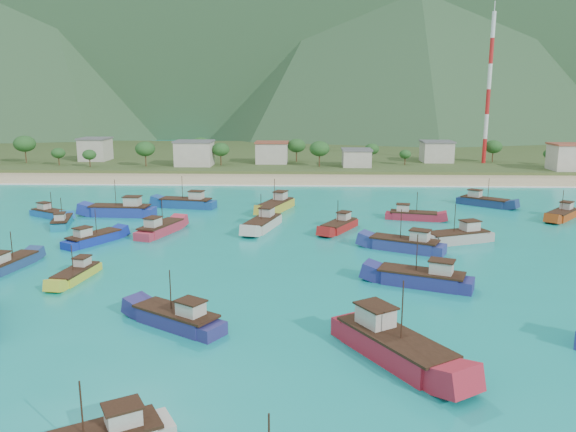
{
  "coord_description": "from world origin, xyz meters",
  "views": [
    {
      "loc": [
        5.47,
        -73.05,
        22.49
      ],
      "look_at": [
        2.2,
        18.0,
        3.0
      ],
      "focal_mm": 35.0,
      "sensor_mm": 36.0,
      "label": 1
    }
  ],
  "objects_px": {
    "radio_tower": "(489,89)",
    "boat_7": "(160,230)",
    "boat_13": "(484,202)",
    "boat_16": "(423,279)",
    "boat_21": "(62,223)",
    "boat_8": "(392,347)",
    "boat_24": "(406,245)",
    "boat_31": "(177,320)",
    "boat_6": "(77,275)",
    "boat_27": "(121,211)",
    "boat_26": "(50,214)",
    "boat_17": "(412,216)",
    "boat_32": "(187,203)",
    "boat_29": "(562,215)",
    "boat_30": "(10,265)",
    "boat_22": "(339,227)",
    "boat_23": "(263,224)",
    "boat_20": "(93,239)",
    "boat_25": "(458,237)",
    "boat_14": "(276,206)"
  },
  "relations": [
    {
      "from": "boat_31",
      "to": "radio_tower",
      "type": "bearing_deg",
      "value": 4.22
    },
    {
      "from": "boat_8",
      "to": "boat_27",
      "type": "distance_m",
      "value": 72.41
    },
    {
      "from": "boat_13",
      "to": "boat_16",
      "type": "distance_m",
      "value": 56.41
    },
    {
      "from": "boat_13",
      "to": "boat_27",
      "type": "height_order",
      "value": "boat_27"
    },
    {
      "from": "boat_8",
      "to": "boat_13",
      "type": "distance_m",
      "value": 76.73
    },
    {
      "from": "boat_23",
      "to": "boat_27",
      "type": "bearing_deg",
      "value": -3.76
    },
    {
      "from": "boat_24",
      "to": "boat_27",
      "type": "distance_m",
      "value": 55.28
    },
    {
      "from": "boat_8",
      "to": "boat_24",
      "type": "height_order",
      "value": "boat_8"
    },
    {
      "from": "boat_30",
      "to": "boat_7",
      "type": "bearing_deg",
      "value": 63.25
    },
    {
      "from": "boat_6",
      "to": "boat_30",
      "type": "distance_m",
      "value": 11.22
    },
    {
      "from": "boat_21",
      "to": "boat_16",
      "type": "bearing_deg",
      "value": -43.38
    },
    {
      "from": "boat_21",
      "to": "boat_26",
      "type": "xyz_separation_m",
      "value": [
        -5.41,
        7.12,
        -0.0
      ]
    },
    {
      "from": "radio_tower",
      "to": "boat_27",
      "type": "distance_m",
      "value": 122.16
    },
    {
      "from": "boat_26",
      "to": "boat_31",
      "type": "relative_size",
      "value": 0.87
    },
    {
      "from": "boat_6",
      "to": "boat_21",
      "type": "distance_m",
      "value": 32.51
    },
    {
      "from": "boat_13",
      "to": "boat_23",
      "type": "bearing_deg",
      "value": -24.8
    },
    {
      "from": "boat_31",
      "to": "boat_32",
      "type": "distance_m",
      "value": 61.91
    },
    {
      "from": "boat_13",
      "to": "boat_16",
      "type": "bearing_deg",
      "value": 14.57
    },
    {
      "from": "boat_32",
      "to": "boat_29",
      "type": "bearing_deg",
      "value": -85.9
    },
    {
      "from": "boat_8",
      "to": "boat_6",
      "type": "bearing_deg",
      "value": -61.67
    },
    {
      "from": "boat_21",
      "to": "boat_29",
      "type": "relative_size",
      "value": 0.99
    },
    {
      "from": "boat_17",
      "to": "boat_30",
      "type": "height_order",
      "value": "boat_17"
    },
    {
      "from": "boat_8",
      "to": "boat_30",
      "type": "height_order",
      "value": "boat_8"
    },
    {
      "from": "boat_6",
      "to": "boat_31",
      "type": "distance_m",
      "value": 21.55
    },
    {
      "from": "boat_30",
      "to": "boat_31",
      "type": "height_order",
      "value": "boat_31"
    },
    {
      "from": "boat_27",
      "to": "boat_32",
      "type": "height_order",
      "value": "boat_27"
    },
    {
      "from": "radio_tower",
      "to": "boat_17",
      "type": "bearing_deg",
      "value": -115.07
    },
    {
      "from": "boat_29",
      "to": "boat_30",
      "type": "xyz_separation_m",
      "value": [
        -87.24,
        -34.32,
        -0.1
      ]
    },
    {
      "from": "boat_16",
      "to": "boat_21",
      "type": "height_order",
      "value": "boat_16"
    },
    {
      "from": "boat_13",
      "to": "boat_27",
      "type": "xyz_separation_m",
      "value": [
        -72.53,
        -12.8,
        0.21
      ]
    },
    {
      "from": "boat_31",
      "to": "boat_32",
      "type": "relative_size",
      "value": 0.86
    },
    {
      "from": "boat_13",
      "to": "boat_14",
      "type": "distance_m",
      "value": 43.6
    },
    {
      "from": "boat_24",
      "to": "boat_31",
      "type": "height_order",
      "value": "boat_24"
    },
    {
      "from": "radio_tower",
      "to": "boat_7",
      "type": "bearing_deg",
      "value": -131.52
    },
    {
      "from": "boat_16",
      "to": "boat_8",
      "type": "bearing_deg",
      "value": -176.58
    },
    {
      "from": "boat_29",
      "to": "boat_23",
      "type": "bearing_deg",
      "value": 51.22
    },
    {
      "from": "boat_17",
      "to": "radio_tower",
      "type": "bearing_deg",
      "value": 167.79
    },
    {
      "from": "boat_7",
      "to": "boat_25",
      "type": "xyz_separation_m",
      "value": [
        48.19,
        -3.81,
        0.05
      ]
    },
    {
      "from": "boat_22",
      "to": "boat_23",
      "type": "bearing_deg",
      "value": 25.48
    },
    {
      "from": "boat_29",
      "to": "boat_32",
      "type": "distance_m",
      "value": 73.08
    },
    {
      "from": "boat_16",
      "to": "boat_31",
      "type": "xyz_separation_m",
      "value": [
        -26.88,
        -13.26,
        -0.11
      ]
    },
    {
      "from": "radio_tower",
      "to": "boat_16",
      "type": "height_order",
      "value": "radio_tower"
    },
    {
      "from": "boat_8",
      "to": "boat_20",
      "type": "xyz_separation_m",
      "value": [
        -40.95,
        37.66,
        -0.38
      ]
    },
    {
      "from": "boat_20",
      "to": "boat_26",
      "type": "height_order",
      "value": "boat_20"
    },
    {
      "from": "boat_21",
      "to": "boat_24",
      "type": "distance_m",
      "value": 59.86
    },
    {
      "from": "boat_17",
      "to": "boat_26",
      "type": "height_order",
      "value": "boat_17"
    },
    {
      "from": "boat_31",
      "to": "boat_17",
      "type": "bearing_deg",
      "value": -0.15
    },
    {
      "from": "boat_16",
      "to": "boat_30",
      "type": "relative_size",
      "value": 1.26
    },
    {
      "from": "radio_tower",
      "to": "boat_30",
      "type": "bearing_deg",
      "value": -130.75
    },
    {
      "from": "boat_20",
      "to": "boat_14",
      "type": "bearing_deg",
      "value": 74.75
    }
  ]
}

